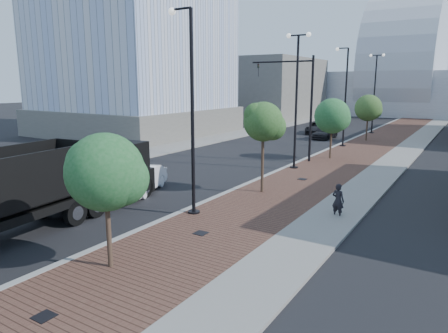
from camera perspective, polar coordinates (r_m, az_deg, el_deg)
The scene contains 24 objects.
sidewalk at distance 45.69m, azimuth 21.81°, elevation 3.29°, with size 7.00×140.00×0.12m, color #4C2D23.
concrete_strip at distance 45.30m, azimuth 25.16°, elevation 2.96°, with size 2.40×140.00×0.13m, color slate.
curb at distance 46.42m, azimuth 17.56°, elevation 3.72°, with size 0.30×140.00×0.14m, color gray.
west_sidewalk at distance 51.18m, azimuth 3.32°, elevation 4.92°, with size 4.00×140.00×0.12m, color slate.
dump_truck at distance 19.58m, azimuth -21.37°, elevation -2.67°, with size 3.78×13.56×3.47m.
white_sedan at distance 23.26m, azimuth -11.48°, elevation -1.80°, with size 1.52×4.37×1.44m, color white.
dark_car_mid at distance 50.69m, azimuth 12.88°, elevation 5.30°, with size 2.30×4.99×1.39m, color black.
dark_car_far at distance 46.30m, azimuth 13.90°, elevation 4.60°, with size 1.77×4.35×1.26m, color black.
pedestrian at distance 19.21m, azimuth 15.63°, elevation -4.63°, with size 0.58×0.38×1.59m, color black.
streetlight_1 at distance 18.30m, azimuth -4.71°, elevation 6.30°, with size 1.44×0.56×9.21m.
streetlight_2 at distance 28.73m, azimuth 10.06°, elevation 9.04°, with size 1.72×0.56×9.28m.
streetlight_3 at distance 40.15m, azimuth 16.42°, elevation 8.76°, with size 1.44×0.56×9.21m.
streetlight_4 at distance 51.76m, azimuth 20.25°, elevation 9.59°, with size 1.72×0.56×9.28m.
traffic_mast at distance 31.84m, azimuth 10.61°, elevation 9.55°, with size 5.09×0.20×8.00m.
tree_0 at distance 13.29m, azimuth -16.05°, elevation -0.81°, with size 2.51×2.48×4.52m.
tree_1 at distance 22.01m, azimuth 5.64°, elevation 6.20°, with size 2.21×2.13×5.05m.
tree_2 at distance 33.19m, azimuth 14.95°, elevation 6.81°, with size 2.76×2.76×4.85m.
tree_3 at distance 44.78m, azimuth 19.56°, elevation 7.70°, with size 2.72×2.72×4.85m.
tower_podium at distance 51.11m, azimuth -12.07°, elevation 6.30°, with size 19.00×19.00×3.00m, color #5F5C55.
convention_center at distance 90.60m, azimuth 23.92°, elevation 10.65°, with size 50.00×30.00×50.00m.
commercial_block_nw at distance 71.83m, azimuth 6.18°, elevation 10.75°, with size 14.00×20.00×10.00m, color #626058.
utility_cover_0 at distance 12.11m, azimuth -23.82°, elevation -18.60°, with size 0.50×0.50×0.02m, color black.
utility_cover_1 at distance 16.56m, azimuth -3.26°, elevation -9.26°, with size 0.50×0.50×0.02m, color black.
utility_cover_2 at distance 25.94m, azimuth 10.88°, elevation -1.73°, with size 0.50×0.50×0.02m, color black.
Camera 1 is at (11.37, -4.61, 6.03)m, focal length 32.74 mm.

